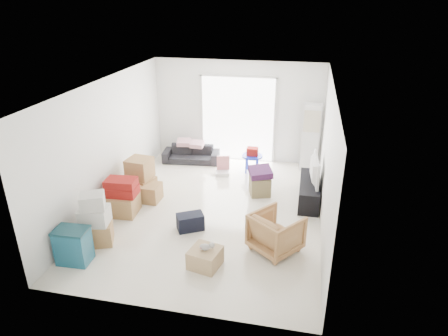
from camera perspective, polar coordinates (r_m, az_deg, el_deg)
room_shell at (r=8.00m, az=-1.78°, el=2.39°), size 4.98×6.48×3.18m
sliding_door at (r=10.79m, az=1.97°, el=7.48°), size 2.10×0.04×2.33m
ac_tower at (r=10.45m, az=12.24°, el=4.27°), size 0.45×0.30×1.75m
tv_console at (r=9.04m, az=12.08°, el=-3.22°), size 0.43×1.45×0.48m
television at (r=8.91m, az=12.24°, el=-1.47°), size 0.66×1.05×0.13m
sofa at (r=10.92m, az=-4.73°, el=2.36°), size 1.55×0.59×0.59m
pillow_left at (r=10.90m, az=-5.76°, el=4.30°), size 0.47×0.40×0.13m
pillow_right at (r=10.74m, az=-3.89°, el=4.02°), size 0.34×0.27×0.11m
armchair at (r=7.21m, az=7.45°, el=-8.87°), size 1.06×1.05×0.80m
storage_bins at (r=7.36m, az=-20.74°, el=-10.33°), size 0.58×0.42×0.65m
box_stack_a at (r=7.68m, az=-17.91°, el=-7.28°), size 0.68×0.63×1.01m
box_stack_b at (r=8.57m, az=-14.30°, el=-4.11°), size 0.66×0.62×0.79m
box_stack_c at (r=9.24m, az=-11.85°, el=-1.30°), size 0.71×0.65×0.88m
loose_box at (r=9.03m, az=-10.57°, el=-3.46°), size 0.47×0.47×0.39m
duffel_bag at (r=7.88m, az=-4.84°, el=-7.67°), size 0.59×0.51×0.32m
ottoman at (r=9.17m, az=5.14°, el=-2.48°), size 0.56×0.56×0.45m
blanket at (r=9.05m, az=5.21°, el=-0.82°), size 0.62×0.62×0.14m
kids_table at (r=10.21m, az=4.06°, el=1.91°), size 0.54×0.54×0.66m
toy_walker at (r=10.20m, az=-0.21°, el=-0.17°), size 0.41×0.39×0.46m
wood_crate at (r=6.91m, az=-2.71°, el=-12.67°), size 0.58×0.58×0.33m
plush_bunny at (r=6.78m, az=-2.49°, el=-11.15°), size 0.26×0.15×0.13m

